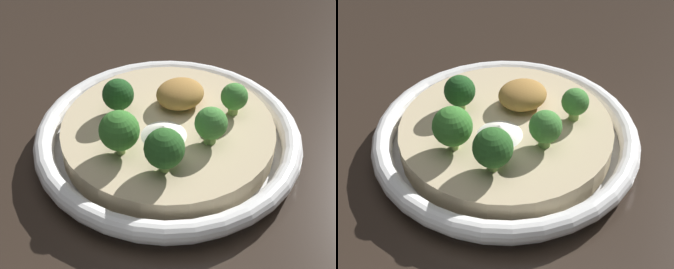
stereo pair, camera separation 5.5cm
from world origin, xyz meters
TOP-DOWN VIEW (x-y plane):
  - ground_plane at (0.00, 0.00)m, footprint 6.00×6.00m
  - risotto_bowl at (0.00, 0.00)m, footprint 0.29×0.29m
  - cheese_sprinkle at (0.01, 0.01)m, footprint 0.05×0.05m
  - crispy_onion_garnish at (-0.03, -0.02)m, footprint 0.05×0.05m
  - broccoli_back_left at (-0.02, 0.05)m, footprint 0.03×0.03m
  - broccoli_left at (-0.07, 0.02)m, footprint 0.03×0.03m
  - broccoli_front_right at (0.03, -0.05)m, footprint 0.03×0.03m
  - broccoli_back_right at (0.06, 0.01)m, footprint 0.04×0.04m
  - broccoli_back at (0.04, 0.06)m, footprint 0.04×0.04m

SIDE VIEW (x-z plane):
  - ground_plane at x=0.00m, z-range 0.00..0.00m
  - risotto_bowl at x=0.00m, z-range 0.00..0.03m
  - cheese_sprinkle at x=0.01m, z-range 0.03..0.05m
  - crispy_onion_garnish at x=-0.03m, z-range 0.03..0.06m
  - broccoli_left at x=-0.07m, z-range 0.04..0.07m
  - broccoli_back_left at x=-0.02m, z-range 0.04..0.08m
  - broccoli_front_right at x=0.03m, z-range 0.04..0.08m
  - broccoli_back at x=0.04m, z-range 0.04..0.08m
  - broccoli_back_right at x=0.06m, z-range 0.04..0.09m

